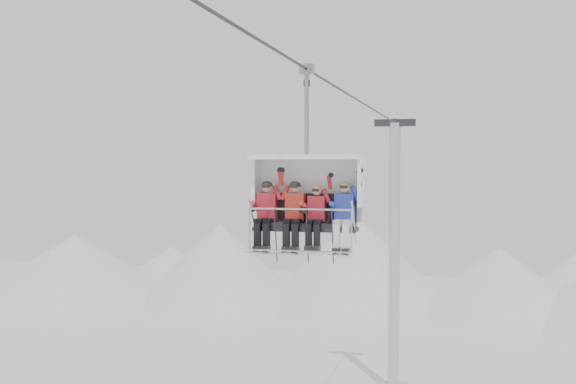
% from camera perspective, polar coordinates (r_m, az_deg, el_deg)
% --- Properties ---
extents(ridgeline, '(72.00, 21.00, 7.00)m').
position_cam_1_polar(ridgeline, '(56.42, 8.68, -6.44)').
color(ridgeline, silver).
rests_on(ridgeline, ground).
extents(lift_tower_right, '(2.00, 1.80, 13.48)m').
position_cam_1_polar(lift_tower_right, '(36.10, 8.39, -6.57)').
color(lift_tower_right, '#BBBEC3').
rests_on(lift_tower_right, ground).
extents(haul_cable, '(0.06, 50.00, 0.06)m').
position_cam_1_polar(haul_cable, '(14.08, -0.00, 10.57)').
color(haul_cable, '#2E2E34').
rests_on(haul_cable, lift_tower_left).
extents(chairlift_carrier, '(2.38, 1.17, 3.98)m').
position_cam_1_polar(chairlift_carrier, '(15.71, 1.58, 0.09)').
color(chairlift_carrier, black).
rests_on(chairlift_carrier, haul_cable).
extents(skier_far_left, '(0.41, 1.69, 1.62)m').
position_cam_1_polar(skier_far_left, '(15.65, -1.75, -1.63)').
color(skier_far_left, red).
rests_on(skier_far_left, chairlift_carrier).
extents(skier_center_left, '(0.41, 1.69, 1.62)m').
position_cam_1_polar(skier_center_left, '(15.49, 0.50, -1.66)').
color(skier_center_left, red).
rests_on(skier_center_left, chairlift_carrier).
extents(skier_center_right, '(0.37, 1.69, 1.50)m').
position_cam_1_polar(skier_center_right, '(15.38, 2.21, -1.83)').
color(skier_center_right, '#B6202D').
rests_on(skier_center_right, chairlift_carrier).
extents(skier_far_right, '(0.41, 1.69, 1.62)m').
position_cam_1_polar(skier_far_right, '(15.28, 4.43, -1.72)').
color(skier_far_right, '#2738A4').
rests_on(skier_far_right, chairlift_carrier).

